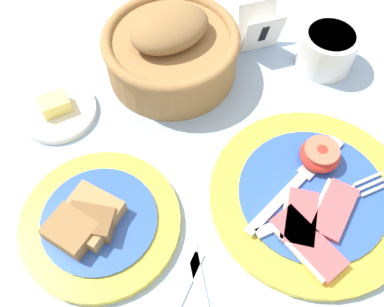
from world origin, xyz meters
TOP-DOWN VIEW (x-y plane):
  - ground_plane at (0.00, 0.00)m, footprint 3.00×3.00m
  - breakfast_plate at (0.06, -0.03)m, footprint 0.26×0.26m
  - bread_plate at (-0.21, 0.01)m, footprint 0.20×0.20m
  - sugar_cup at (0.17, 0.19)m, footprint 0.08×0.08m
  - bread_basket at (-0.06, 0.23)m, footprint 0.20×0.20m
  - butter_dish at (-0.24, 0.19)m, footprint 0.11×0.11m
  - number_card at (0.08, 0.24)m, footprint 0.06×0.05m

SIDE VIEW (x-z plane):
  - ground_plane at x=0.00m, z-range 0.00..0.00m
  - butter_dish at x=-0.24m, z-range -0.01..0.02m
  - breakfast_plate at x=0.06m, z-range -0.01..0.03m
  - bread_plate at x=-0.21m, z-range -0.01..0.03m
  - sugar_cup at x=0.17m, z-range 0.00..0.06m
  - number_card at x=0.08m, z-range 0.00..0.07m
  - bread_basket at x=-0.06m, z-range -0.01..0.10m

